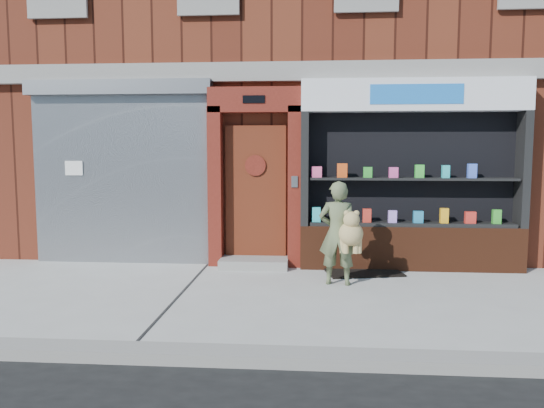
# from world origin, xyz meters

# --- Properties ---
(ground) EXTENTS (80.00, 80.00, 0.00)m
(ground) POSITION_xyz_m (0.00, 0.00, 0.00)
(ground) COLOR #9E9E99
(ground) RESTS_ON ground
(curb) EXTENTS (60.00, 0.30, 0.12)m
(curb) POSITION_xyz_m (0.00, -2.15, 0.06)
(curb) COLOR gray
(curb) RESTS_ON ground
(building) EXTENTS (12.00, 8.16, 8.00)m
(building) POSITION_xyz_m (-0.00, 5.99, 4.00)
(building) COLOR #4F1D12
(building) RESTS_ON ground
(shutter_bay) EXTENTS (3.10, 0.30, 3.04)m
(shutter_bay) POSITION_xyz_m (-3.00, 1.93, 1.72)
(shutter_bay) COLOR gray
(shutter_bay) RESTS_ON ground
(red_door_bay) EXTENTS (1.52, 0.58, 2.90)m
(red_door_bay) POSITION_xyz_m (-0.75, 1.86, 1.46)
(red_door_bay) COLOR #4F140D
(red_door_bay) RESTS_ON ground
(pharmacy_bay) EXTENTS (3.50, 0.41, 3.00)m
(pharmacy_bay) POSITION_xyz_m (1.75, 1.81, 1.37)
(pharmacy_bay) COLOR #502412
(pharmacy_bay) RESTS_ON ground
(woman) EXTENTS (0.63, 0.50, 1.47)m
(woman) POSITION_xyz_m (0.58, 0.71, 0.74)
(woman) COLOR #596542
(woman) RESTS_ON ground
(doormat) EXTENTS (1.27, 1.01, 0.03)m
(doormat) POSITION_xyz_m (0.97, 1.51, 0.01)
(doormat) COLOR black
(doormat) RESTS_ON ground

